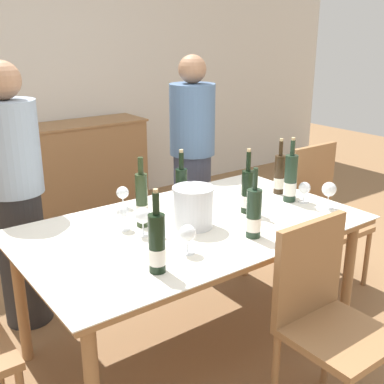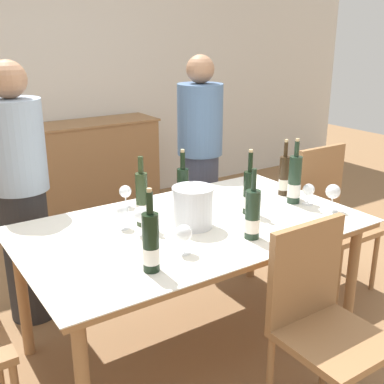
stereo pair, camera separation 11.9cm
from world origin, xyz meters
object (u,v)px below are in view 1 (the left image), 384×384
object	(u,v)px
sideboard_cabinet	(79,169)
wine_glass_4	(188,234)
person_host	(16,200)
wine_glass_5	(329,190)
wine_bottle_6	(254,215)
chair_near_front	(325,311)
ice_bucket	(193,206)
wine_bottle_5	(291,180)
wine_bottle_1	(279,175)
wine_bottle_4	(182,193)
wine_glass_1	(304,189)
dining_table	(192,235)
wine_bottle_3	(247,192)
wine_bottle_2	(157,244)
wine_glass_0	(123,193)
wine_bottle_0	(142,201)
chair_right_end	(321,208)
wine_glass_3	(143,216)
wine_glass_2	(122,213)
person_guest_left	(192,163)

from	to	relation	value
sideboard_cabinet	wine_glass_4	xyz separation A→B (m)	(-0.60, -2.59, 0.39)
person_host	wine_glass_5	bearing A→B (deg)	-36.99
wine_bottle_6	chair_near_front	xyz separation A→B (m)	(0.02, -0.45, -0.32)
sideboard_cabinet	ice_bucket	world-z (taller)	ice_bucket
ice_bucket	wine_bottle_5	xyz separation A→B (m)	(0.70, -0.03, 0.02)
wine_glass_4	chair_near_front	distance (m)	0.70
wine_bottle_1	wine_bottle_4	distance (m)	0.71
wine_glass_1	dining_table	bearing A→B (deg)	170.74
ice_bucket	chair_near_front	world-z (taller)	ice_bucket
sideboard_cabinet	ice_bucket	distance (m)	2.41
wine_bottle_6	wine_glass_4	size ratio (longest dim) A/B	2.55
wine_bottle_4	wine_bottle_6	distance (m)	0.47
ice_bucket	wine_bottle_3	distance (m)	0.37
chair_near_front	wine_bottle_2	bearing A→B (deg)	144.64
ice_bucket	chair_near_front	xyz separation A→B (m)	(0.18, -0.73, -0.32)
sideboard_cabinet	wine_bottle_6	distance (m)	2.67
wine_glass_0	wine_bottle_3	bearing A→B (deg)	-42.15
wine_bottle_3	wine_bottle_5	bearing A→B (deg)	-2.24
wine_bottle_0	chair_right_end	size ratio (longest dim) A/B	0.38
wine_bottle_5	wine_bottle_2	bearing A→B (deg)	-165.91
sideboard_cabinet	wine_glass_3	bearing A→B (deg)	-105.96
wine_glass_2	wine_glass_5	distance (m)	1.18
wine_bottle_3	person_guest_left	xyz separation A→B (m)	(0.31, 0.93, -0.08)
wine_bottle_3	wine_bottle_4	size ratio (longest dim) A/B	0.98
wine_glass_1	wine_glass_2	xyz separation A→B (m)	(-1.06, 0.28, 0.01)
wine_glass_5	person_host	world-z (taller)	person_host
wine_bottle_1	wine_bottle_2	xyz separation A→B (m)	(-1.17, -0.42, 0.01)
sideboard_cabinet	wine_bottle_2	distance (m)	2.80
ice_bucket	wine_bottle_1	xyz separation A→B (m)	(0.75, 0.12, 0.00)
dining_table	wine_bottle_2	world-z (taller)	wine_bottle_2
chair_right_end	person_guest_left	world-z (taller)	person_guest_left
wine_bottle_6	wine_glass_0	size ratio (longest dim) A/B	2.76
wine_bottle_2	wine_glass_0	xyz separation A→B (m)	(0.26, 0.77, -0.04)
wine_glass_5	chair_near_front	size ratio (longest dim) A/B	0.17
wine_glass_2	wine_glass_4	size ratio (longest dim) A/B	0.96
wine_glass_0	person_host	size ratio (longest dim) A/B	0.08
ice_bucket	person_host	size ratio (longest dim) A/B	0.14
wine_bottle_1	wine_glass_2	world-z (taller)	wine_bottle_1
wine_glass_3	wine_glass_5	distance (m)	1.10
wine_bottle_3	wine_glass_0	distance (m)	0.71
wine_bottle_0	wine_bottle_6	xyz separation A→B (m)	(0.37, -0.45, -0.02)
chair_near_front	person_host	bearing A→B (deg)	117.95
sideboard_cabinet	wine_glass_0	bearing A→B (deg)	-106.13
ice_bucket	wine_bottle_0	distance (m)	0.27
wine_bottle_0	wine_glass_0	size ratio (longest dim) A/B	2.88
wine_bottle_0	person_host	xyz separation A→B (m)	(-0.44, 0.67, -0.09)
wine_bottle_1	wine_glass_0	size ratio (longest dim) A/B	2.72
dining_table	wine_bottle_3	bearing A→B (deg)	-6.29
wine_glass_3	chair_right_end	world-z (taller)	chair_right_end
wine_glass_2	wine_glass_3	world-z (taller)	wine_glass_3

